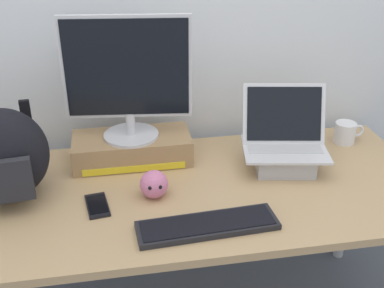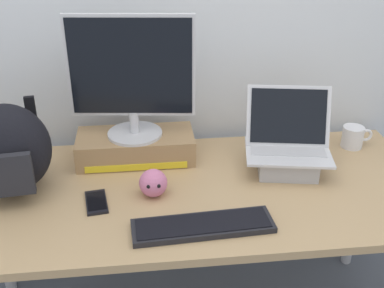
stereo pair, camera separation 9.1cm
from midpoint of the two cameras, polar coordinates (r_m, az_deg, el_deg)
name	(u,v)px [view 1 (the left image)]	position (r m, az deg, el deg)	size (l,w,h in m)	color
back_wall	(171,1)	(2.02, -3.88, 16.59)	(7.00, 0.10, 2.60)	silver
desk	(192,202)	(1.81, -1.45, -6.94)	(1.79, 0.79, 0.72)	tan
toner_box_yellow	(132,148)	(1.95, -8.45, -0.53)	(0.47, 0.22, 0.11)	#9E7A51
desktop_monitor	(128,78)	(1.83, -9.09, 7.74)	(0.48, 0.22, 0.48)	silver
open_laptop	(284,151)	(1.91, 9.50, -0.84)	(0.36, 0.29, 0.31)	#ADADB2
external_keyboard	(208,225)	(1.57, 0.17, -9.64)	(0.46, 0.15, 0.02)	black
messenger_backpack	(4,155)	(1.78, -22.76, -1.24)	(0.32, 0.30, 0.33)	black
coffee_mug	(345,133)	(2.16, 16.61, 1.29)	(0.13, 0.09, 0.09)	silver
cell_phone	(97,205)	(1.71, -12.69, -7.14)	(0.09, 0.15, 0.01)	black
plush_toy	(154,184)	(1.71, -6.07, -4.79)	(0.10, 0.10, 0.10)	#CC7099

